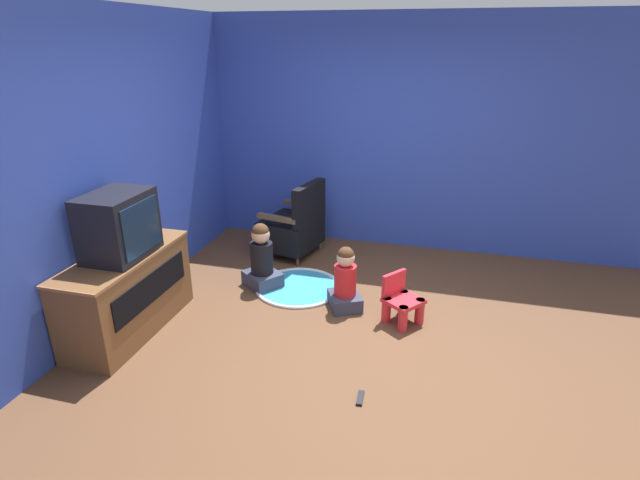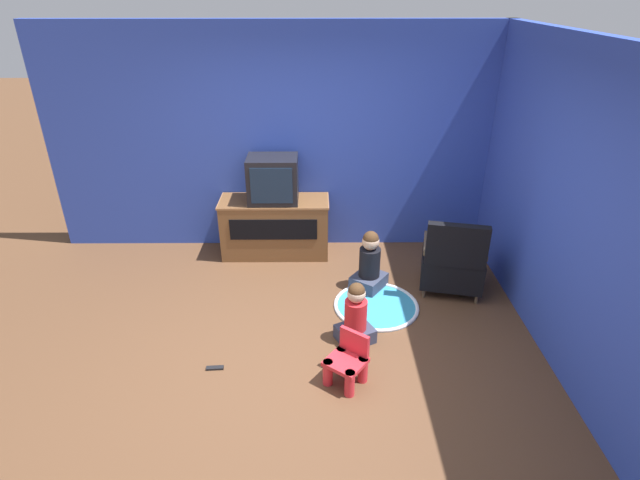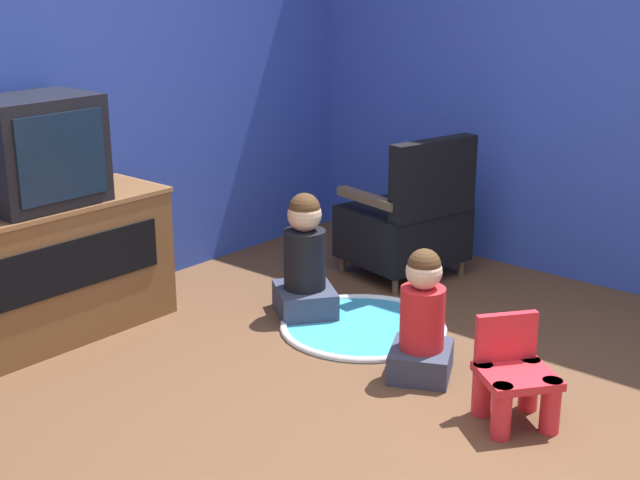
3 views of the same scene
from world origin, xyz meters
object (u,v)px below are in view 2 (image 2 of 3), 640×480
Objects in this scene: yellow_kid_chair at (347,364)px; child_watching_left at (370,264)px; tv_cabinet at (275,226)px; child_watching_center at (356,316)px; black_armchair at (453,263)px; remote_control at (215,368)px; television at (273,179)px.

child_watching_left is (0.32, 1.45, 0.11)m from yellow_kid_chair.
tv_cabinet reaches higher than child_watching_center.
child_watching_center is (0.11, 0.54, 0.09)m from yellow_kid_chair.
black_armchair is 1.39m from child_watching_center.
remote_control is (-1.25, -0.39, -0.26)m from child_watching_center.
child_watching_left is at bearing 38.15° from remote_control.
yellow_kid_chair is 0.65× the size of child_watching_left.
television is at bearing -10.93° from black_armchair.
yellow_kid_chair is 2.91× the size of remote_control.
yellow_kid_chair reaches higher than remote_control.
tv_cabinet is at bearing 75.98° from remote_control.
remote_control is at bearing 40.45° from black_armchair.
television is 0.66× the size of black_armchair.
child_watching_center is 1.33m from remote_control.
black_armchair reaches higher than child_watching_center.
television is at bearing 145.19° from yellow_kid_chair.
television is 1.30× the size of yellow_kid_chair.
yellow_kid_chair is at bearing -71.59° from tv_cabinet.
yellow_kid_chair is (-1.20, -1.40, -0.16)m from black_armchair.
tv_cabinet is 2.25× the size of television.
child_watching_center is at bearing 115.44° from yellow_kid_chair.
television is 2.03m from child_watching_center.
yellow_kid_chair is at bearing -71.43° from television.
tv_cabinet is 2.39m from yellow_kid_chair.
tv_cabinet is 8.52× the size of remote_control.
tv_cabinet is 2.09× the size of child_watching_center.
child_watching_left is (1.07, -0.81, -0.07)m from tv_cabinet.
child_watching_left is 1.98m from remote_control.
yellow_kid_chair is 1.49m from child_watching_left.
television is (0.00, -0.02, 0.61)m from tv_cabinet.
television is at bearing 90.18° from child_watching_left.
child_watching_left is at bearing -36.86° from tv_cabinet.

